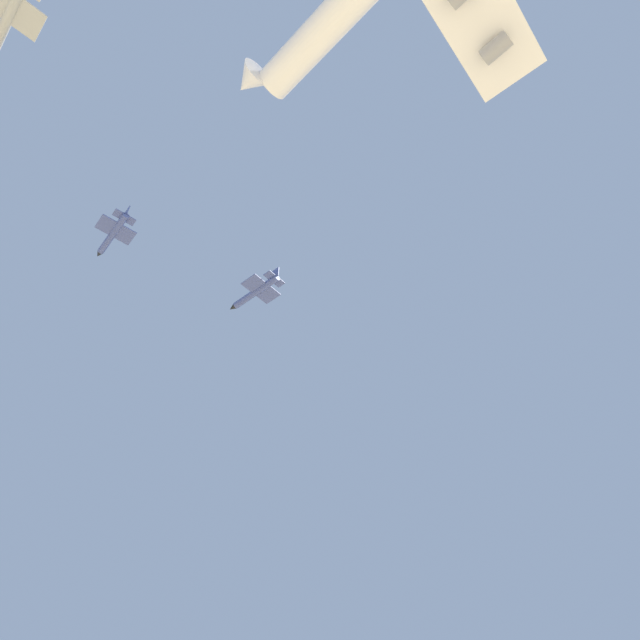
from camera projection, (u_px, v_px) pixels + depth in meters
The scene contains 3 objects.
chase_jet_lead at pixel (8, 17), 76.27m from camera, with size 13.05×12.61×4.00m.
chase_jet_right_wing at pixel (113, 234), 124.34m from camera, with size 12.68×12.98×4.00m.
chase_jet_trailing at pixel (256, 292), 123.01m from camera, with size 13.96×11.41×4.00m.
Camera 1 is at (-24.41, 85.63, 1.44)m, focal length 31.47 mm.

